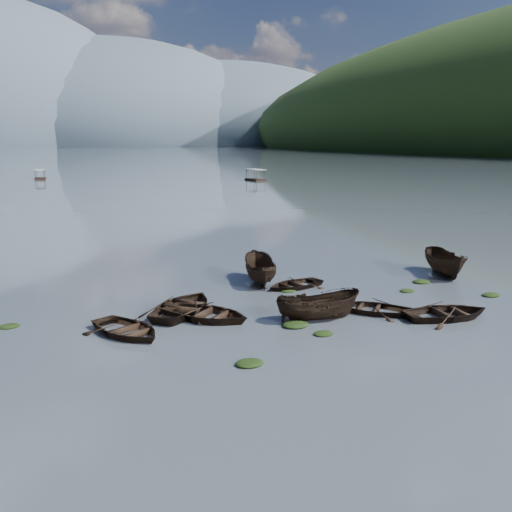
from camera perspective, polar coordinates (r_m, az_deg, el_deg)
name	(u,v)px	position (r m, az deg, el deg)	size (l,w,h in m)	color
ground_plane	(368,354)	(24.95, 11.18, -9.62)	(2400.00, 2400.00, 0.00)	#48515A
haze_mtn_c	(112,145)	(931.80, -14.18, 10.69)	(520.00, 520.00, 260.00)	#475666
haze_mtn_d	(221,145)	(977.69, -3.54, 11.04)	(520.00, 520.00, 220.00)	#475666
rowboat_0	(127,334)	(27.51, -12.79, -7.66)	(3.07, 4.30, 0.89)	black
rowboat_1	(184,312)	(30.39, -7.24, -5.60)	(3.61, 5.06, 1.05)	black
rowboat_2	(318,320)	(29.12, 6.19, -6.35)	(1.65, 4.39, 1.70)	black
rowboat_3	(372,312)	(30.82, 11.48, -5.50)	(2.87, 4.02, 0.83)	black
rowboat_4	(447,318)	(30.81, 18.56, -5.89)	(3.26, 4.56, 0.94)	black
rowboat_5	(445,275)	(40.25, 18.34, -1.84)	(1.90, 5.04, 1.95)	black
rowboat_6	(206,319)	(29.15, -5.00, -6.31)	(3.38, 4.73, 0.98)	black
rowboat_7	(294,287)	(35.16, 3.86, -3.16)	(2.73, 3.83, 0.79)	black
rowboat_8	(260,282)	(36.31, 0.36, -2.66)	(1.85, 4.90, 1.89)	black
weed_clump_0	(249,365)	(23.43, -0.67, -10.83)	(1.17, 0.96, 0.26)	black
weed_clump_1	(323,335)	(27.00, 6.74, -7.82)	(0.96, 0.77, 0.21)	black
weed_clump_2	(296,326)	(28.02, 3.98, -7.03)	(1.33, 1.06, 0.29)	black
weed_clump_3	(407,292)	(35.34, 14.86, -3.45)	(0.92, 0.78, 0.21)	black
weed_clump_4	(491,296)	(35.93, 22.43, -3.71)	(1.10, 0.87, 0.23)	black
weed_clump_5	(9,327)	(30.31, -23.47, -6.55)	(1.00, 0.80, 0.21)	black
weed_clump_6	(288,291)	(34.24, 3.23, -3.56)	(0.94, 0.78, 0.19)	black
weed_clump_7	(422,283)	(37.74, 16.22, -2.58)	(1.17, 0.93, 0.25)	black
pontoon_centre	(40,179)	(139.81, -20.76, 7.18)	(2.35, 5.63, 2.16)	black
pontoon_right	(256,181)	(127.03, -0.04, 7.55)	(2.59, 6.21, 2.38)	black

